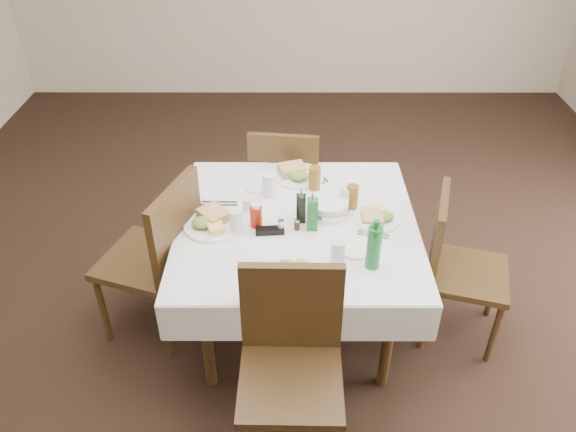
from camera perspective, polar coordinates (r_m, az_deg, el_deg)
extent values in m
plane|color=black|center=(3.63, 1.21, -9.52)|extent=(7.00, 7.00, 0.00)
cylinder|color=black|center=(3.01, -8.28, -12.10)|extent=(0.06, 0.06, 0.72)
cylinder|color=black|center=(3.71, -6.53, -1.32)|extent=(0.06, 0.06, 0.72)
cylinder|color=black|center=(3.03, 10.14, -12.07)|extent=(0.06, 0.06, 0.72)
cylinder|color=black|center=(3.72, 8.08, -1.33)|extent=(0.06, 0.06, 0.72)
cube|color=black|center=(3.08, 0.92, -0.99)|extent=(1.18, 1.18, 0.03)
cube|color=silver|center=(3.07, 0.93, -0.67)|extent=(1.30, 1.30, 0.01)
cube|color=silver|center=(3.67, 0.80, 3.90)|extent=(1.30, 0.01, 0.22)
cube|color=silver|center=(2.65, 1.06, -10.89)|extent=(1.30, 0.01, 0.22)
cube|color=silver|center=(3.21, 12.58, -2.26)|extent=(0.01, 1.30, 0.22)
cube|color=silver|center=(3.20, -10.84, -2.24)|extent=(0.01, 1.30, 0.22)
cube|color=black|center=(3.95, -0.08, 3.20)|extent=(0.51, 0.51, 0.04)
cube|color=black|center=(3.65, -0.50, 4.78)|extent=(0.45, 0.10, 0.49)
cylinder|color=black|center=(4.22, 2.89, 1.76)|extent=(0.04, 0.04, 0.46)
cylinder|color=black|center=(3.90, 2.40, -1.39)|extent=(0.04, 0.04, 0.46)
cylinder|color=black|center=(4.26, -2.35, 2.13)|extent=(0.04, 0.04, 0.46)
cylinder|color=black|center=(3.94, -3.26, -0.96)|extent=(0.04, 0.04, 0.46)
cube|color=black|center=(2.65, 0.28, -16.55)|extent=(0.48, 0.48, 0.04)
cube|color=black|center=(2.60, 0.36, -9.36)|extent=(0.47, 0.05, 0.51)
cylinder|color=black|center=(2.97, -3.75, -16.25)|extent=(0.04, 0.04, 0.48)
cylinder|color=black|center=(2.97, 4.40, -16.35)|extent=(0.04, 0.04, 0.48)
cube|color=black|center=(3.36, 17.77, -5.62)|extent=(0.55, 0.55, 0.04)
cube|color=black|center=(3.20, 15.00, -1.80)|extent=(0.16, 0.44, 0.48)
cylinder|color=black|center=(3.39, 20.24, -11.05)|extent=(0.04, 0.04, 0.45)
cylinder|color=black|center=(3.36, 13.74, -10.10)|extent=(0.04, 0.04, 0.45)
cylinder|color=black|center=(3.67, 20.17, -6.85)|extent=(0.04, 0.04, 0.45)
cylinder|color=black|center=(3.64, 14.24, -5.95)|extent=(0.04, 0.04, 0.45)
cube|color=black|center=(3.31, -14.08, -4.40)|extent=(0.62, 0.62, 0.04)
cube|color=black|center=(3.05, -11.22, -1.47)|extent=(0.20, 0.48, 0.53)
cylinder|color=black|center=(3.70, -14.66, -4.70)|extent=(0.04, 0.04, 0.50)
cylinder|color=black|center=(3.52, -8.79, -6.26)|extent=(0.04, 0.04, 0.50)
cylinder|color=black|center=(3.46, -18.30, -8.88)|extent=(0.04, 0.04, 0.50)
cylinder|color=black|center=(3.26, -12.14, -10.86)|extent=(0.04, 0.04, 0.50)
cylinder|color=white|center=(3.46, 1.17, 4.08)|extent=(0.31, 0.31, 0.02)
cube|color=#AF7F4A|center=(3.46, 0.43, 4.77)|extent=(0.19, 0.17, 0.05)
cube|color=#EEB753|center=(3.44, 2.12, 4.46)|extent=(0.10, 0.08, 0.04)
ellipsoid|color=#4B6F2C|center=(3.39, 1.16, 4.12)|extent=(0.11, 0.10, 0.05)
cylinder|color=white|center=(2.71, 0.12, -6.03)|extent=(0.25, 0.25, 0.01)
cube|color=#AF7F4A|center=(2.69, 1.01, -5.66)|extent=(0.17, 0.16, 0.04)
cube|color=#EEB753|center=(2.69, -0.82, -5.89)|extent=(0.10, 0.09, 0.03)
ellipsoid|color=#4B6F2C|center=(2.72, -0.19, -5.05)|extent=(0.09, 0.08, 0.04)
cylinder|color=white|center=(3.12, 8.99, -0.27)|extent=(0.26, 0.26, 0.01)
cube|color=#AF7F4A|center=(3.07, 8.53, -0.16)|extent=(0.11, 0.14, 0.04)
cube|color=#EEB753|center=(3.14, 9.21, 0.57)|extent=(0.09, 0.10, 0.03)
ellipsoid|color=#4B6F2C|center=(3.10, 9.82, 0.00)|extent=(0.10, 0.09, 0.04)
cylinder|color=white|center=(3.06, -7.67, -0.94)|extent=(0.31, 0.31, 0.02)
cube|color=#AF7F4A|center=(3.08, -7.56, 0.13)|extent=(0.20, 0.20, 0.05)
cube|color=#EEB753|center=(2.99, -7.40, -1.10)|extent=(0.11, 0.13, 0.04)
ellipsoid|color=#4B6F2C|center=(3.03, -8.65, -0.65)|extent=(0.11, 0.10, 0.05)
cylinder|color=white|center=(3.35, -3.14, 2.89)|extent=(0.14, 0.14, 0.01)
cylinder|color=white|center=(2.89, 6.93, -3.32)|extent=(0.18, 0.18, 0.01)
cylinder|color=silver|center=(3.25, -1.94, 3.14)|extent=(0.08, 0.08, 0.14)
cylinder|color=silver|center=(2.77, 5.09, -3.69)|extent=(0.07, 0.07, 0.13)
cylinder|color=silver|center=(3.17, 5.90, 1.88)|extent=(0.07, 0.07, 0.13)
cylinder|color=silver|center=(2.97, -5.28, -0.48)|extent=(0.07, 0.07, 0.14)
cylinder|color=brown|center=(3.31, 2.73, 3.87)|extent=(0.07, 0.07, 0.15)
cylinder|color=brown|center=(3.17, 6.55, 1.96)|extent=(0.07, 0.07, 0.14)
cylinder|color=silver|center=(3.14, 4.16, 0.68)|extent=(0.24, 0.24, 0.04)
cylinder|color=silver|center=(3.12, 4.18, 1.18)|extent=(0.21, 0.21, 0.05)
cube|color=black|center=(3.03, 1.32, 0.76)|extent=(0.05, 0.05, 0.16)
cone|color=silver|center=(2.97, 1.35, 2.42)|extent=(0.03, 0.03, 0.05)
cube|color=#1A6B2D|center=(2.97, 2.48, 0.19)|extent=(0.06, 0.06, 0.18)
cone|color=silver|center=(2.90, 2.54, 2.09)|extent=(0.03, 0.03, 0.05)
cylinder|color=#AA1C08|center=(3.01, -3.27, -0.06)|extent=(0.07, 0.07, 0.12)
cylinder|color=white|center=(2.97, -3.32, 1.07)|extent=(0.05, 0.05, 0.02)
cylinder|color=white|center=(2.98, -0.72, -1.11)|extent=(0.03, 0.03, 0.06)
cylinder|color=silver|center=(2.96, -0.73, -0.52)|extent=(0.03, 0.03, 0.01)
cylinder|color=#3D2417|center=(3.00, 0.91, -0.94)|extent=(0.03, 0.03, 0.06)
cylinder|color=silver|center=(2.98, 0.92, -0.43)|extent=(0.03, 0.03, 0.01)
cylinder|color=white|center=(3.16, -3.93, 0.59)|extent=(0.12, 0.12, 0.01)
cylinder|color=white|center=(3.13, -3.96, 1.26)|extent=(0.08, 0.08, 0.08)
cylinder|color=black|center=(3.12, -3.98, 1.69)|extent=(0.06, 0.06, 0.01)
torus|color=white|center=(3.15, -3.15, 1.45)|extent=(0.05, 0.03, 0.05)
cube|color=black|center=(2.98, -1.86, -1.49)|extent=(0.16, 0.06, 0.03)
cylinder|color=#1A6B2D|center=(2.73, 8.72, -3.16)|extent=(0.07, 0.07, 0.23)
cylinder|color=#1A6B2D|center=(2.65, 8.98, -0.84)|extent=(0.03, 0.03, 0.04)
cube|color=white|center=(3.01, 8.26, -1.39)|extent=(0.09, 0.05, 0.04)
cube|color=#F29CBC|center=(3.00, 8.27, -1.28)|extent=(0.06, 0.04, 0.02)
cube|color=silver|center=(3.46, 3.06, 4.03)|extent=(0.08, 0.17, 0.01)
cube|color=silver|center=(3.47, 3.48, 4.12)|extent=(0.08, 0.17, 0.01)
cube|color=silver|center=(2.69, -2.54, -6.63)|extent=(0.05, 0.17, 0.01)
cube|color=silver|center=(2.69, -3.10, -6.55)|extent=(0.05, 0.17, 0.01)
cube|color=silver|center=(2.99, 8.60, -2.07)|extent=(0.17, 0.06, 0.01)
cube|color=silver|center=(3.01, 8.67, -1.78)|extent=(0.17, 0.06, 0.01)
cube|color=silver|center=(3.24, -6.96, 1.38)|extent=(0.21, 0.02, 0.01)
cube|color=silver|center=(3.21, -7.04, 1.06)|extent=(0.21, 0.02, 0.01)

